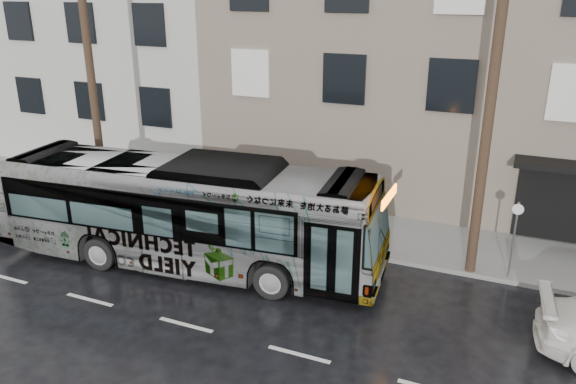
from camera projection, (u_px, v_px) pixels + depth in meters
name	position (u px, v px, depth m)	size (l,w,h in m)	color
ground	(232.00, 282.00, 16.84)	(120.00, 120.00, 0.00)	black
sidewalk	(295.00, 221.00, 21.04)	(90.00, 3.60, 0.15)	gray
building_taupe	(472.00, 58.00, 24.07)	(20.00, 12.00, 11.00)	#78685C
utility_pole_front	(488.00, 127.00, 15.69)	(0.30, 0.30, 9.00)	#433021
utility_pole_rear	(93.00, 92.00, 20.88)	(0.30, 0.30, 9.00)	#433021
sign_post	(513.00, 241.00, 16.40)	(0.06, 0.06, 2.40)	slate
bus	(186.00, 212.00, 17.48)	(2.90, 12.39, 3.45)	#B2B2B2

